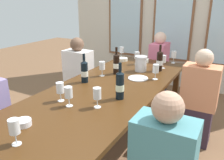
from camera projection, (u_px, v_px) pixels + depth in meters
The scene contains 25 objects.
ground_plane at pixel (105, 151), 2.58m from camera, with size 12.00×12.00×0.00m, color brown.
back_wall_with_windows at pixel (174, 8), 4.14m from camera, with size 4.22×0.10×2.90m.
dining_table at pixel (105, 95), 2.36m from camera, with size 1.02×2.80×0.74m.
white_plate_0 at pixel (138, 78), 2.65m from camera, with size 0.23×0.23×0.01m, color white.
metal_pitcher at pixel (141, 64), 2.90m from camera, with size 0.16×0.16×0.19m.
wine_bottle_0 at pixel (120, 85), 2.07m from camera, with size 0.08×0.08×0.34m.
wine_bottle_1 at pixel (160, 61), 2.90m from camera, with size 0.08×0.08×0.33m.
wine_bottle_2 at pixel (84, 71), 2.50m from camera, with size 0.08×0.08×0.32m.
wine_bottle_3 at pixel (116, 64), 2.79m from camera, with size 0.08×0.08×0.33m.
tasting_bowl_0 at pixel (143, 60), 3.33m from camera, with size 0.15×0.15×0.05m, color white.
tasting_bowl_1 at pixel (23, 123), 1.66m from camera, with size 0.12×0.12×0.04m, color white.
tasting_bowl_2 at pixel (123, 59), 3.42m from camera, with size 0.15×0.15×0.04m, color white.
wine_glass_0 at pixel (174, 55), 3.26m from camera, with size 0.07×0.07×0.17m.
wine_glass_1 at pixel (163, 59), 3.01m from camera, with size 0.07×0.07×0.17m.
wine_glass_2 at pixel (156, 69), 2.59m from camera, with size 0.07×0.07×0.17m.
wine_glass_3 at pixel (60, 89), 2.03m from camera, with size 0.07×0.07×0.17m.
wine_glass_4 at pixel (97, 94), 1.91m from camera, with size 0.07×0.07×0.17m.
wine_glass_5 at pixel (102, 66), 2.71m from camera, with size 0.07×0.07×0.17m.
wine_glass_6 at pixel (14, 127), 1.41m from camera, with size 0.07×0.07×0.17m.
wine_glass_8 at pixel (137, 56), 3.21m from camera, with size 0.07×0.07×0.17m.
wine_glass_9 at pixel (69, 93), 1.93m from camera, with size 0.07×0.07×0.17m.
wine_glass_10 at pixel (122, 50), 3.55m from camera, with size 0.07×0.07×0.17m.
seated_person_0 at pixel (79, 78), 3.33m from camera, with size 0.38×0.24×1.11m.
seated_person_1 at pixel (199, 101), 2.59m from camera, with size 0.38×0.24×1.11m.
seated_person_4 at pixel (158, 67), 3.86m from camera, with size 0.24×0.38×1.11m.
Camera 1 is at (1.12, -1.87, 1.60)m, focal length 37.27 mm.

